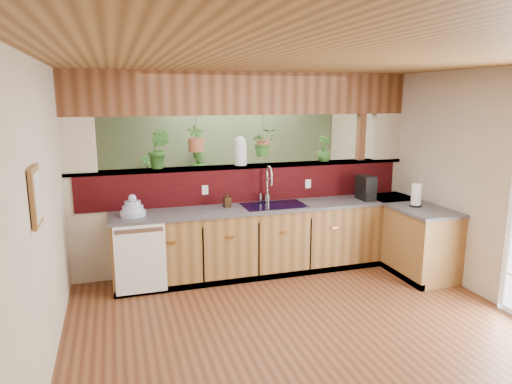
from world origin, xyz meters
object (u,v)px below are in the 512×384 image
object	(u,v)px
faucet	(268,183)
glass_jar	(240,151)
coffee_maker	(366,189)
paper_towel	(416,195)
soap_dispenser	(227,200)
shelving_console	(174,203)
dish_stack	(133,209)

from	to	relation	value
faucet	glass_jar	xyz separation A→B (m)	(-0.32, 0.22, 0.41)
coffee_maker	paper_towel	distance (m)	0.67
soap_dispenser	paper_towel	world-z (taller)	paper_towel
soap_dispenser	shelving_console	bearing A→B (deg)	100.40
faucet	glass_jar	distance (m)	0.56
faucet	paper_towel	distance (m)	1.91
coffee_maker	shelving_console	xyz separation A→B (m)	(-2.32, 2.34, -0.55)
faucet	coffee_maker	world-z (taller)	faucet
faucet	soap_dispenser	world-z (taller)	faucet
soap_dispenser	dish_stack	bearing A→B (deg)	-175.25
faucet	paper_towel	xyz separation A→B (m)	(1.75, -0.76, -0.13)
dish_stack	soap_dispenser	size ratio (longest dim) A/B	1.54
paper_towel	shelving_console	bearing A→B (deg)	133.48
soap_dispenser	paper_towel	size ratio (longest dim) A/B	0.61
faucet	dish_stack	world-z (taller)	faucet
faucet	dish_stack	distance (m)	1.76
coffee_maker	paper_towel	bearing A→B (deg)	-53.80
paper_towel	shelving_console	distance (m)	4.00
glass_jar	shelving_console	xyz separation A→B (m)	(-0.66, 1.90, -1.08)
soap_dispenser	coffee_maker	world-z (taller)	coffee_maker
soap_dispenser	paper_towel	bearing A→B (deg)	-16.38
dish_stack	coffee_maker	distance (m)	3.09
coffee_maker	shelving_console	distance (m)	3.34
soap_dispenser	glass_jar	xyz separation A→B (m)	(0.26, 0.29, 0.58)
shelving_console	dish_stack	bearing A→B (deg)	-86.62
shelving_console	soap_dispenser	bearing A→B (deg)	-57.75
glass_jar	coffee_maker	bearing A→B (deg)	-14.83
coffee_maker	paper_towel	size ratio (longest dim) A/B	1.03
dish_stack	coffee_maker	size ratio (longest dim) A/B	0.90
glass_jar	shelving_console	bearing A→B (deg)	109.28
dish_stack	glass_jar	size ratio (longest dim) A/B	0.79
faucet	soap_dispenser	xyz separation A→B (m)	(-0.58, -0.07, -0.17)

